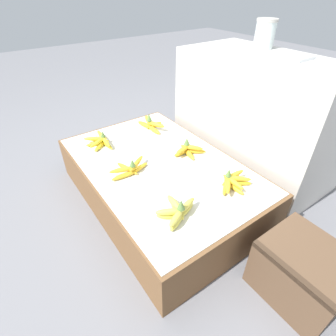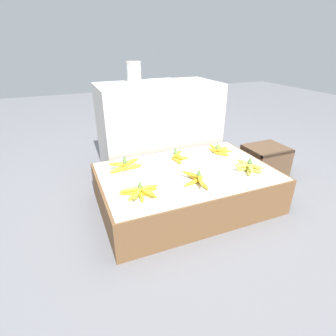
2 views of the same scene
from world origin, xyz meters
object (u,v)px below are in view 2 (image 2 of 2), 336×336
wooden_crate (265,161)px  banana_bunch_middle_midright (219,150)px  banana_bunch_front_midleft (197,179)px  banana_bunch_middle_left (125,165)px  foam_tray_white (127,85)px  banana_bunch_front_left (140,192)px  banana_bunch_middle_midleft (178,156)px  glass_jar (134,72)px  banana_bunch_front_midright (248,167)px

wooden_crate → banana_bunch_middle_midright: 0.50m
banana_bunch_front_midleft → banana_bunch_middle_left: 0.53m
banana_bunch_front_midleft → banana_bunch_middle_midright: (0.40, 0.37, 0.00)m
banana_bunch_front_midleft → banana_bunch_middle_midright: size_ratio=1.13×
banana_bunch_middle_midright → foam_tray_white: foam_tray_white is taller
banana_bunch_front_left → banana_bunch_middle_midleft: banana_bunch_middle_midleft is taller
glass_jar → banana_bunch_front_midright: bearing=-64.8°
banana_bunch_front_midright → banana_bunch_middle_midleft: bearing=135.7°
banana_bunch_front_midleft → glass_jar: glass_jar is taller
foam_tray_white → wooden_crate: bearing=-25.2°
banana_bunch_middle_left → glass_jar: 0.92m
foam_tray_white → banana_bunch_front_midleft: bearing=-75.9°
banana_bunch_middle_midleft → foam_tray_white: size_ratio=0.95×
banana_bunch_middle_midleft → banana_bunch_middle_midright: (0.36, -0.00, -0.00)m
banana_bunch_middle_midleft → glass_jar: 0.88m
banana_bunch_front_midleft → foam_tray_white: bearing=104.1°
banana_bunch_front_midright → foam_tray_white: foam_tray_white is taller
banana_bunch_middle_midright → glass_jar: bearing=125.0°
wooden_crate → glass_jar: size_ratio=2.01×
banana_bunch_front_midleft → banana_bunch_front_midright: (0.41, 0.01, 0.01)m
banana_bunch_front_midright → wooden_crate: bearing=34.7°
wooden_crate → banana_bunch_middle_left: bearing=178.0°
banana_bunch_front_midright → banana_bunch_middle_midright: (-0.01, 0.36, -0.00)m
banana_bunch_front_midright → banana_bunch_middle_midleft: 0.52m
banana_bunch_front_left → banana_bunch_middle_midleft: (0.42, 0.38, 0.01)m
banana_bunch_middle_midleft → foam_tray_white: bearing=118.3°
wooden_crate → foam_tray_white: 1.35m
banana_bunch_front_midleft → glass_jar: (-0.08, 1.06, 0.55)m
banana_bunch_front_left → banana_bunch_middle_left: size_ratio=1.00×
glass_jar → banana_bunch_middle_left: bearing=-113.1°
banana_bunch_front_left → wooden_crate: bearing=15.1°
banana_bunch_front_left → banana_bunch_front_midleft: bearing=1.0°
foam_tray_white → banana_bunch_front_left: bearing=-101.3°
banana_bunch_front_midright → foam_tray_white: 1.13m
banana_bunch_front_left → foam_tray_white: (0.17, 0.84, 0.48)m
banana_bunch_middle_left → banana_bunch_middle_midleft: bearing=0.4°
banana_bunch_front_left → banana_bunch_middle_midright: bearing=25.8°
banana_bunch_front_midleft → banana_bunch_middle_midright: 0.54m
wooden_crate → banana_bunch_middle_midleft: bearing=176.9°
glass_jar → foam_tray_white: 0.27m
banana_bunch_middle_left → glass_jar: bearing=66.9°
wooden_crate → banana_bunch_middle_left: 1.25m
banana_bunch_middle_left → banana_bunch_middle_midright: 0.77m
banana_bunch_front_midright → banana_bunch_front_left: bearing=-178.7°
wooden_crate → banana_bunch_front_midleft: size_ratio=1.43×
banana_bunch_front_left → glass_jar: 1.23m
banana_bunch_front_left → banana_bunch_front_midright: banana_bunch_front_midright is taller
banana_bunch_middle_midleft → banana_bunch_front_midleft: bearing=-95.7°
banana_bunch_front_left → banana_bunch_front_midleft: banana_bunch_front_midleft is taller
banana_bunch_front_left → banana_bunch_front_midright: size_ratio=1.15×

